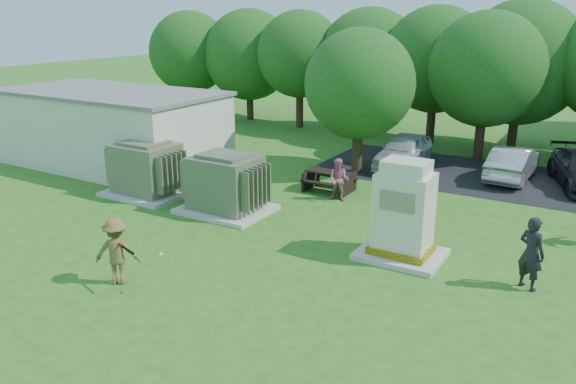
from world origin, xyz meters
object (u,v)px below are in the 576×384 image
Objects in this scene: person_by_generator at (531,253)px; person_at_picnic at (339,180)px; transformer_right at (226,185)px; generator_cabinet at (403,216)px; car_white at (404,151)px; picnic_table at (329,179)px; transformer_left at (146,170)px; batter at (117,251)px; car_silver_a at (513,163)px.

person_by_generator is 8.02m from person_at_picnic.
person_at_picnic is (2.85, 3.03, -0.17)m from transformer_right.
generator_cabinet is 9.90m from car_white.
picnic_table is (2.04, 3.89, -0.48)m from transformer_right.
person_at_picnic is at bearing 24.83° from transformer_left.
transformer_left reaches higher than person_at_picnic.
transformer_right is 1.62× the size of picnic_table.
generator_cabinet is 7.69m from batter.
car_white is at bearing 51.52° from transformer_left.
batter is 9.02m from person_at_picnic.
picnic_table is at bearing -107.03° from car_white.
transformer_left and transformer_right have the same top height.
car_white is (-6.67, 9.50, -0.20)m from person_by_generator.
car_silver_a is (5.76, 5.39, 0.19)m from picnic_table.
batter is at bearing 57.10° from person_by_generator.
transformer_left is 1.71× the size of batter.
person_by_generator is at bearing -3.10° from transformer_left.
person_by_generator is 0.43× the size of car_white.
person_by_generator is at bearing 179.03° from batter.
car_silver_a is (4.94, 6.25, -0.11)m from person_at_picnic.
person_by_generator reaches higher than batter.
person_at_picnic is 5.75m from car_white.
generator_cabinet is at bearing -4.89° from transformer_right.
transformer_right is at bearing -143.18° from person_at_picnic.
transformer_left reaches higher than picnic_table.
transformer_right is 6.59m from generator_cabinet.
batter is at bearing -102.04° from car_white.
generator_cabinet is at bearing -73.45° from car_white.
picnic_table is 9.75m from batter.
car_white is at bearing -129.35° from batter.
picnic_table is at bearing 123.51° from person_at_picnic.
batter is 0.92× the size of person_by_generator.
picnic_table is 0.44× the size of car_silver_a.
transformer_right is at bearing 0.00° from transformer_left.
car_silver_a is at bearing 49.99° from transformer_right.
transformer_right is 1.58× the size of person_by_generator.
generator_cabinet reaches higher than picnic_table.
person_at_picnic is at bearing -0.17° from person_by_generator.
generator_cabinet is 5.18m from person_at_picnic.
transformer_left is at bearing 24.77° from person_by_generator.
generator_cabinet is (10.26, -0.56, 0.27)m from transformer_left.
transformer_left is 1.89× the size of person_at_picnic.
picnic_table is (5.74, 3.89, -0.48)m from transformer_left.
batter is at bearing -137.18° from generator_cabinet.
generator_cabinet is 6.39m from picnic_table.
person_by_generator reaches higher than person_at_picnic.
person_at_picnic is at bearing 46.73° from transformer_right.
person_by_generator reaches higher than picnic_table.
car_white is (6.97, 8.76, -0.22)m from transformer_left.
transformer_right reaches higher than car_silver_a.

